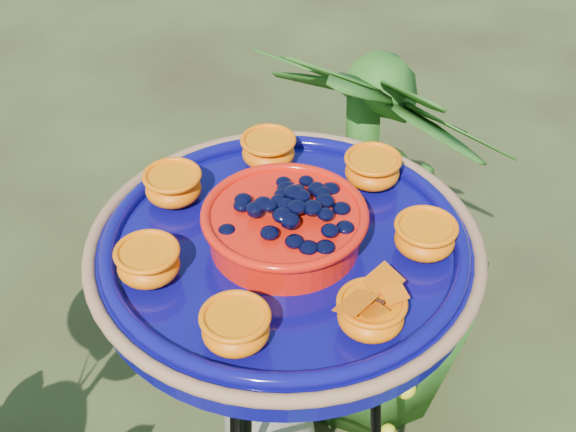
# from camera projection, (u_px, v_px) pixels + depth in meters

# --- Properties ---
(feeder_dish) EXTENTS (0.56, 0.56, 0.11)m
(feeder_dish) POSITION_uv_depth(u_px,v_px,m) (285.00, 245.00, 1.02)
(feeder_dish) COLOR #0A0860
(feeder_dish) RESTS_ON tripod_stand
(shrub_back_right) EXTENTS (0.62, 0.62, 0.99)m
(shrub_back_right) POSITION_uv_depth(u_px,v_px,m) (375.00, 235.00, 1.81)
(shrub_back_right) COLOR #1C4813
(shrub_back_right) RESTS_ON ground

